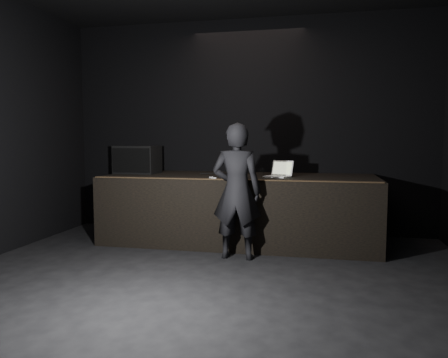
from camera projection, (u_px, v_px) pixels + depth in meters
ground at (187, 309)px, 3.97m from camera, size 7.00×7.00×0.00m
room_walls at (185, 84)px, 3.79m from camera, size 6.10×7.10×3.52m
stage_riser at (240, 208)px, 6.59m from camera, size 4.00×1.50×1.00m
riser_lip at (230, 179)px, 5.85m from camera, size 3.92×0.10×0.01m
stage_monitor at (137, 160)px, 6.94m from camera, size 0.67×0.50×0.44m
cable at (227, 173)px, 6.88m from camera, size 0.79×0.34×0.02m
laptop at (280, 173)px, 6.30m from camera, size 0.43×0.42×0.23m
beer_can at (234, 171)px, 6.36m from camera, size 0.06×0.06×0.15m
plastic_cup at (261, 171)px, 6.67m from camera, size 0.08×0.08×0.10m
wii_remote at (213, 178)px, 5.96m from camera, size 0.12×0.14×0.03m
person at (237, 191)px, 5.60m from camera, size 0.64×0.42×1.75m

